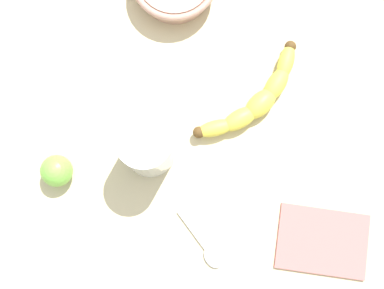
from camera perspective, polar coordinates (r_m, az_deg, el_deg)
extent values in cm
cube|color=#CABA8A|center=(87.71, 3.28, 2.84)|extent=(120.00, 120.00, 3.00)
ellipsoid|color=yellow|center=(83.98, 2.70, 1.86)|extent=(6.62, 6.20, 2.63)
ellipsoid|color=yellow|center=(84.57, 5.41, 2.90)|extent=(6.27, 7.10, 3.15)
ellipsoid|color=yellow|center=(85.51, 7.70, 4.55)|extent=(5.65, 7.33, 3.66)
ellipsoid|color=yellow|center=(86.73, 9.44, 6.67)|extent=(3.73, 6.73, 3.15)
ellipsoid|color=yellow|center=(88.15, 10.53, 9.10)|extent=(3.66, 6.81, 2.63)
sphere|color=#513819|center=(83.77, 0.78, 1.38)|extent=(2.01, 2.01, 2.01)
sphere|color=#513819|center=(89.20, 11.03, 10.79)|extent=(2.01, 2.01, 2.01)
cylinder|color=silver|center=(79.24, -5.08, -0.25)|extent=(8.55, 8.55, 12.44)
cylinder|color=#F3C178|center=(79.54, -5.06, -0.28)|extent=(8.05, 8.05, 11.32)
sphere|color=#75C142|center=(84.97, -15.02, -2.89)|extent=(5.23, 5.23, 5.23)
ellipsoid|color=silver|center=(84.13, 2.34, -12.68)|extent=(4.30, 3.77, 0.80)
cube|color=silver|center=(83.89, 0.19, -9.87)|extent=(7.80, 4.30, 0.25)
cube|color=#BC6660|center=(86.69, 14.50, -10.51)|extent=(17.27, 14.65, 0.60)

